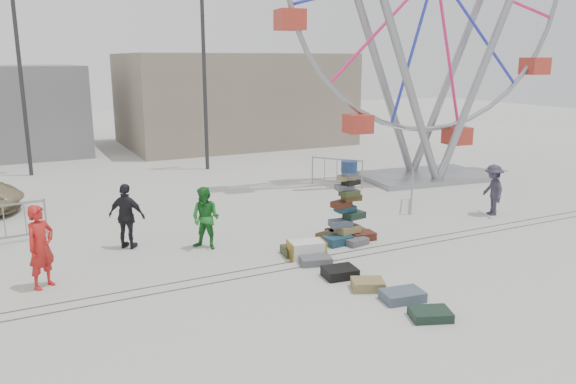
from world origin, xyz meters
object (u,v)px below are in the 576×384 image
barricade_wheel_back (337,172)px  pedestrian_grey (493,190)px  pedestrian_red (41,247)px  lamp_post_left (22,65)px  suitcase_tower (347,218)px  barricade_dummy_c (5,224)px  pedestrian_black (127,216)px  steamer_trunk (306,250)px  barricade_wheel_front (412,190)px  lamp_post_right (206,65)px  pedestrian_green (206,218)px

barricade_wheel_back → pedestrian_grey: (2.23, -5.54, 0.24)m
barricade_wheel_back → pedestrian_red: bearing=-100.7°
lamp_post_left → barricade_wheel_back: size_ratio=4.00×
barricade_wheel_back → pedestrian_grey: 5.97m
suitcase_tower → barricade_dummy_c: 8.92m
lamp_post_left → pedestrian_black: bearing=-81.5°
lamp_post_left → pedestrian_grey: size_ratio=5.07×
pedestrian_grey → barricade_wheel_back: bearing=-137.5°
barricade_dummy_c → pedestrian_black: 3.30m
steamer_trunk → barricade_wheel_back: size_ratio=0.44×
barricade_dummy_c → pedestrian_grey: size_ratio=1.27×
steamer_trunk → barricade_dummy_c: (-6.53, 4.40, 0.34)m
barricade_wheel_front → barricade_dummy_c: bearing=121.7°
barricade_wheel_back → suitcase_tower: bearing=-67.2°
lamp_post_right → barricade_wheel_back: 7.48m
barricade_wheel_front → pedestrian_green: 7.42m
pedestrian_red → pedestrian_grey: (12.83, -0.07, -0.11)m
lamp_post_right → barricade_dummy_c: (-8.12, -7.49, -3.93)m
pedestrian_red → pedestrian_grey: 12.83m
lamp_post_right → pedestrian_red: bearing=-124.1°
lamp_post_left → pedestrian_black: lamp_post_left is taller
pedestrian_green → suitcase_tower: bearing=30.3°
suitcase_tower → pedestrian_grey: bearing=-1.6°
lamp_post_right → lamp_post_left: (-7.00, 2.00, 0.00)m
steamer_trunk → lamp_post_left: bearing=121.5°
pedestrian_black → lamp_post_left: bearing=-41.1°
steamer_trunk → lamp_post_right: bearing=92.6°
suitcase_tower → barricade_dummy_c: size_ratio=1.08×
lamp_post_right → barricade_wheel_front: lamp_post_right is taller
lamp_post_right → lamp_post_left: size_ratio=1.00×
pedestrian_red → barricade_wheel_front: bearing=-29.0°
barricade_dummy_c → pedestrian_black: pedestrian_black is taller
lamp_post_right → pedestrian_grey: (5.39, -11.05, -3.69)m
suitcase_tower → pedestrian_grey: suitcase_tower is taller
lamp_post_right → barricade_wheel_front: bearing=-67.5°
barricade_dummy_c → barricade_wheel_front: (11.92, -1.67, 0.00)m
suitcase_tower → pedestrian_grey: size_ratio=1.37×
steamer_trunk → pedestrian_black: size_ratio=0.52×
lamp_post_right → pedestrian_red: size_ratio=4.45×
lamp_post_right → pedestrian_green: bearing=-109.3°
barricade_dummy_c → pedestrian_grey: pedestrian_grey is taller
barricade_dummy_c → barricade_wheel_back: size_ratio=1.00×
lamp_post_right → pedestrian_green: (-3.55, -10.13, -3.68)m
lamp_post_left → pedestrian_green: (3.45, -12.13, -3.68)m
lamp_post_left → pedestrian_green: bearing=-74.1°
lamp_post_right → barricade_dummy_c: bearing=-137.3°
suitcase_tower → barricade_wheel_front: bearing=25.1°
pedestrian_grey → pedestrian_red: bearing=-69.7°
pedestrian_green → pedestrian_black: size_ratio=0.95×
barricade_wheel_front → pedestrian_grey: (1.59, -1.89, 0.24)m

